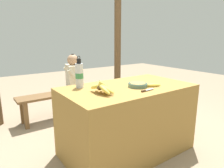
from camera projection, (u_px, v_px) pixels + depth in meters
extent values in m
plane|color=gray|center=(127.00, 150.00, 2.38)|extent=(12.00, 12.00, 0.00)
cube|color=olive|center=(127.00, 120.00, 2.29)|extent=(1.45, 0.82, 0.79)
sphere|color=#4C381E|center=(99.00, 88.00, 1.87)|extent=(0.05, 0.05, 0.05)
ellipsoid|color=#E0C64C|center=(104.00, 89.00, 1.83)|extent=(0.07, 0.17, 0.10)
ellipsoid|color=#E0C64C|center=(106.00, 89.00, 1.85)|extent=(0.13, 0.16, 0.11)
ellipsoid|color=#E0C64C|center=(106.00, 88.00, 1.87)|extent=(0.15, 0.13, 0.12)
ellipsoid|color=#E0C64C|center=(106.00, 87.00, 1.89)|extent=(0.15, 0.08, 0.14)
ellipsoid|color=#E0C64C|center=(105.00, 87.00, 1.91)|extent=(0.16, 0.04, 0.13)
ellipsoid|color=#E0C64C|center=(103.00, 87.00, 1.92)|extent=(0.16, 0.10, 0.10)
ellipsoid|color=#E0C64C|center=(101.00, 86.00, 1.93)|extent=(0.14, 0.15, 0.12)
ellipsoid|color=#E0C64C|center=(98.00, 86.00, 1.94)|extent=(0.10, 0.20, 0.10)
ellipsoid|color=#E0C64C|center=(96.00, 87.00, 1.93)|extent=(0.04, 0.19, 0.09)
cylinder|color=#4C6B5B|center=(138.00, 85.00, 2.17)|extent=(0.21, 0.21, 0.04)
torus|color=#4C6B5B|center=(138.00, 84.00, 2.16)|extent=(0.21, 0.21, 0.02)
cylinder|color=#BC8942|center=(138.00, 83.00, 2.16)|extent=(0.17, 0.17, 0.01)
cylinder|color=silver|center=(79.00, 76.00, 2.11)|extent=(0.08, 0.08, 0.26)
cylinder|color=#38844C|center=(79.00, 76.00, 2.11)|extent=(0.08, 0.08, 0.06)
cylinder|color=black|center=(79.00, 61.00, 2.08)|extent=(0.05, 0.05, 0.05)
torus|color=black|center=(79.00, 57.00, 2.07)|extent=(0.04, 0.01, 0.04)
ellipsoid|color=#E0C64C|center=(152.00, 85.00, 2.17)|extent=(0.18, 0.12, 0.04)
cube|color=#BCBCC1|center=(149.00, 89.00, 2.03)|extent=(0.13, 0.04, 0.00)
cylinder|color=#472D19|center=(144.00, 91.00, 1.97)|extent=(0.06, 0.02, 0.02)
cube|color=brown|center=(74.00, 91.00, 3.42)|extent=(1.86, 0.32, 0.04)
cube|color=brown|center=(26.00, 116.00, 2.91)|extent=(0.06, 0.06, 0.40)
cube|color=brown|center=(117.00, 97.00, 3.84)|extent=(0.06, 0.06, 0.40)
cube|color=brown|center=(22.00, 111.00, 3.10)|extent=(0.06, 0.06, 0.40)
cube|color=brown|center=(110.00, 94.00, 4.03)|extent=(0.06, 0.06, 0.40)
cylinder|color=#564C60|center=(61.00, 107.00, 3.25)|extent=(0.09, 0.09, 0.43)
cylinder|color=#564C60|center=(67.00, 93.00, 3.25)|extent=(0.31, 0.15, 0.09)
cylinder|color=#564C60|center=(59.00, 103.00, 3.41)|extent=(0.09, 0.09, 0.43)
cylinder|color=#564C60|center=(65.00, 90.00, 3.41)|extent=(0.31, 0.15, 0.09)
cube|color=beige|center=(74.00, 78.00, 3.33)|extent=(0.26, 0.37, 0.44)
cylinder|color=beige|center=(74.00, 76.00, 3.16)|extent=(0.21, 0.10, 0.25)
cylinder|color=beige|center=(69.00, 73.00, 3.45)|extent=(0.21, 0.10, 0.25)
sphere|color=tan|center=(73.00, 60.00, 3.27)|extent=(0.18, 0.18, 0.18)
sphere|color=black|center=(73.00, 56.00, 3.25)|extent=(0.07, 0.07, 0.07)
sphere|color=#4C381E|center=(100.00, 83.00, 3.69)|extent=(0.05, 0.05, 0.05)
ellipsoid|color=#8EA842|center=(102.00, 83.00, 3.66)|extent=(0.07, 0.14, 0.13)
ellipsoid|color=#8EA842|center=(103.00, 83.00, 3.68)|extent=(0.12, 0.12, 0.12)
ellipsoid|color=#8EA842|center=(102.00, 83.00, 3.71)|extent=(0.14, 0.07, 0.12)
ellipsoid|color=#8EA842|center=(102.00, 83.00, 3.74)|extent=(0.14, 0.07, 0.12)
ellipsoid|color=#8EA842|center=(101.00, 82.00, 3.75)|extent=(0.14, 0.13, 0.13)
ellipsoid|color=#8EA842|center=(99.00, 82.00, 3.74)|extent=(0.09, 0.15, 0.12)
cylinder|color=brown|center=(118.00, 37.00, 4.11)|extent=(0.14, 0.14, 2.65)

